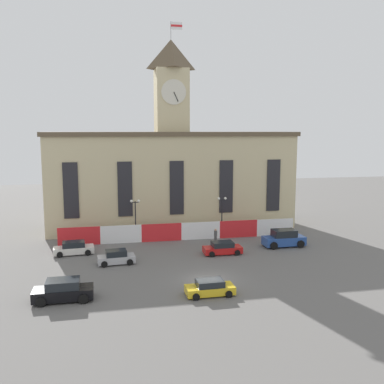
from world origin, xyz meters
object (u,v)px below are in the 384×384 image
at_px(car_black_suv, 63,291).
at_px(pedestrian, 216,235).
at_px(car_red_sedan, 222,248).
at_px(car_yellow_coupe, 210,288).
at_px(street_lamp_center, 222,208).
at_px(car_blue_van, 284,239).
at_px(car_silver_hatch, 116,258).
at_px(street_lamp_left, 135,211).
at_px(car_white_taxi, 74,248).

relative_size(car_black_suv, pedestrian, 2.66).
xyz_separation_m(car_red_sedan, car_yellow_coupe, (-4.33, -11.76, -0.05)).
xyz_separation_m(car_yellow_coupe, pedestrian, (4.75, 16.63, 0.38)).
xyz_separation_m(car_black_suv, pedestrian, (17.04, 15.45, 0.18)).
xyz_separation_m(street_lamp_center, car_blue_van, (6.14, -6.35, -2.88)).
bearing_deg(car_blue_van, car_silver_hatch, -172.75).
xyz_separation_m(street_lamp_left, car_red_sedan, (9.38, -8.02, -3.19)).
relative_size(car_white_taxi, car_blue_van, 0.90).
height_order(street_lamp_center, car_white_taxi, street_lamp_center).
distance_m(car_blue_van, car_yellow_coupe, 18.38).
relative_size(car_blue_van, pedestrian, 2.78).
distance_m(car_black_suv, car_yellow_coupe, 12.35).
height_order(car_blue_van, car_silver_hatch, car_blue_van).
height_order(car_red_sedan, pedestrian, pedestrian).
distance_m(car_white_taxi, pedestrian, 17.28).
distance_m(car_blue_van, pedestrian, 8.43).
bearing_deg(street_lamp_center, car_blue_van, -46.00).
distance_m(car_yellow_coupe, pedestrian, 17.30).
distance_m(street_lamp_center, car_blue_van, 9.29).
distance_m(car_red_sedan, car_yellow_coupe, 12.53).
distance_m(car_black_suv, car_white_taxi, 13.77).
bearing_deg(street_lamp_center, pedestrian, -117.86).
height_order(car_silver_hatch, car_yellow_coupe, car_silver_hatch).
height_order(street_lamp_center, car_black_suv, street_lamp_center).
bearing_deg(car_black_suv, street_lamp_center, -135.62).
bearing_deg(pedestrian, car_black_suv, -87.40).
bearing_deg(street_lamp_center, car_white_taxi, -165.63).
bearing_deg(car_black_suv, car_silver_hatch, -116.77).
xyz_separation_m(car_black_suv, car_blue_van, (24.84, 12.25, 0.13)).
bearing_deg(street_lamp_center, street_lamp_left, 180.00).
bearing_deg(car_silver_hatch, car_yellow_coupe, 121.84).
bearing_deg(car_black_suv, street_lamp_left, -111.73).
bearing_deg(pedestrian, car_yellow_coupe, -55.55).
height_order(car_white_taxi, car_silver_hatch, same).
relative_size(street_lamp_left, pedestrian, 2.90).
bearing_deg(car_yellow_coupe, pedestrian, -107.23).
bearing_deg(car_white_taxi, street_lamp_center, -170.50).
bearing_deg(car_blue_van, street_lamp_left, 158.89).
height_order(car_black_suv, car_blue_van, car_blue_van).
distance_m(car_black_suv, car_silver_hatch, 10.27).
bearing_deg(car_black_suv, car_white_taxi, -89.82).
bearing_deg(car_blue_van, pedestrian, 156.39).
bearing_deg(car_silver_hatch, car_blue_van, -176.32).
distance_m(street_lamp_left, car_white_taxi, 9.38).
relative_size(street_lamp_left, car_red_sedan, 1.21).
relative_size(street_lamp_center, car_silver_hatch, 1.32).
bearing_deg(car_silver_hatch, street_lamp_center, -151.27).
height_order(car_black_suv, car_yellow_coupe, car_black_suv).
height_order(car_silver_hatch, pedestrian, pedestrian).
xyz_separation_m(car_black_suv, car_silver_hatch, (4.55, 9.21, -0.14)).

